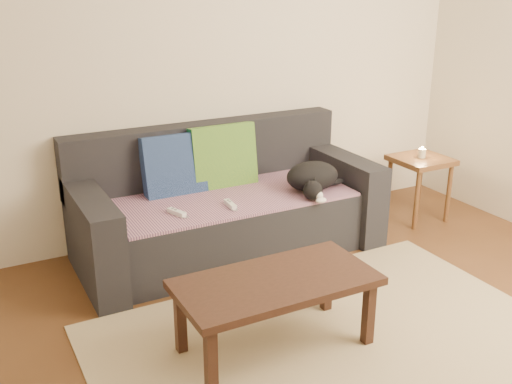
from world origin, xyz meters
TOP-DOWN VIEW (x-y plane):
  - ground at (0.00, 0.00)m, footprint 4.50×4.50m
  - back_wall at (0.00, 2.00)m, footprint 4.50×0.04m
  - sofa at (0.00, 1.57)m, footprint 2.10×0.94m
  - throw_blanket at (0.00, 1.48)m, footprint 1.66×0.74m
  - cushion_navy at (-0.31, 1.74)m, footprint 0.44×0.19m
  - cushion_green at (0.06, 1.74)m, footprint 0.49×0.19m
  - cat at (0.56, 1.31)m, footprint 0.49×0.48m
  - wii_remote_a at (-0.45, 1.33)m, footprint 0.08×0.15m
  - wii_remote_b at (-0.09, 1.30)m, footprint 0.05×0.15m
  - side_table at (1.63, 1.38)m, footprint 0.41×0.41m
  - candle at (1.63, 1.38)m, footprint 0.06×0.06m
  - rug at (0.00, 0.15)m, footprint 2.50×1.80m
  - coffee_table at (-0.29, 0.33)m, footprint 1.03×0.52m

SIDE VIEW (x-z plane):
  - ground at x=0.00m, z-range 0.00..0.00m
  - rug at x=0.00m, z-range 0.00..0.01m
  - sofa at x=0.00m, z-range -0.13..0.74m
  - coffee_table at x=-0.29m, z-range 0.15..0.57m
  - side_table at x=1.63m, z-range 0.17..0.69m
  - throw_blanket at x=0.00m, z-range 0.42..0.44m
  - wii_remote_a at x=-0.45m, z-range 0.44..0.47m
  - wii_remote_b at x=-0.09m, z-range 0.44..0.47m
  - cat at x=0.56m, z-range 0.44..0.64m
  - candle at x=1.63m, z-range 0.51..0.60m
  - cushion_navy at x=-0.31m, z-range 0.41..0.85m
  - cushion_green at x=0.06m, z-range 0.38..0.88m
  - back_wall at x=0.00m, z-range 0.00..2.60m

